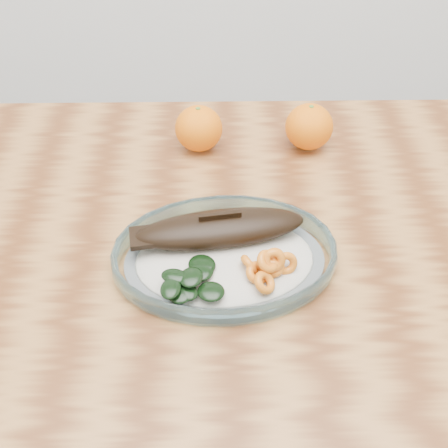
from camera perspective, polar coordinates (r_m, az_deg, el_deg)
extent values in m
cube|color=brown|center=(0.84, 0.56, -2.92)|extent=(1.20, 0.80, 0.04)
ellipsoid|color=white|center=(0.79, 0.07, -3.70)|extent=(0.59, 0.44, 0.01)
torus|color=#84BCCD|center=(0.78, 0.07, -3.20)|extent=(0.59, 0.59, 0.03)
ellipsoid|color=white|center=(0.78, 0.07, -2.79)|extent=(0.53, 0.38, 0.02)
ellipsoid|color=black|center=(0.78, -0.41, 0.39)|extent=(0.25, 0.11, 0.04)
ellipsoid|color=black|center=(0.79, -0.41, 0.00)|extent=(0.21, 0.09, 0.02)
cube|color=black|center=(0.78, -8.04, -0.48)|extent=(0.05, 0.05, 0.01)
cube|color=black|center=(0.77, -0.42, 1.40)|extent=(0.06, 0.01, 0.02)
torus|color=#C54C0E|center=(0.75, 4.98, -3.44)|extent=(0.04, 0.03, 0.04)
torus|color=#C54C0E|center=(0.74, 3.45, -4.13)|extent=(0.04, 0.04, 0.03)
torus|color=#C54C0E|center=(0.75, 5.02, -3.45)|extent=(0.05, 0.05, 0.03)
torus|color=#C54C0E|center=(0.75, 2.64, -3.34)|extent=(0.04, 0.04, 0.04)
torus|color=#C54C0E|center=(0.73, 4.21, -5.12)|extent=(0.04, 0.04, 0.04)
torus|color=#C54C0E|center=(0.75, 6.40, -3.18)|extent=(0.04, 0.03, 0.04)
torus|color=#C54C0E|center=(0.74, 5.08, -2.84)|extent=(0.04, 0.03, 0.04)
torus|color=#C54C0E|center=(0.74, 5.17, -2.79)|extent=(0.04, 0.04, 0.04)
torus|color=#C54C0E|center=(0.73, 4.53, -2.95)|extent=(0.04, 0.04, 0.03)
ellipsoid|color=black|center=(0.75, -2.28, -3.32)|extent=(0.05, 0.05, 0.01)
ellipsoid|color=black|center=(0.74, -2.46, -3.99)|extent=(0.05, 0.05, 0.01)
ellipsoid|color=black|center=(0.72, -1.35, -6.05)|extent=(0.05, 0.04, 0.01)
ellipsoid|color=black|center=(0.72, -3.99, -6.02)|extent=(0.05, 0.05, 0.01)
ellipsoid|color=black|center=(0.72, -4.51, -6.19)|extent=(0.05, 0.05, 0.01)
ellipsoid|color=black|center=(0.73, -4.33, -4.97)|extent=(0.05, 0.05, 0.01)
ellipsoid|color=black|center=(0.72, -5.12, -4.46)|extent=(0.04, 0.03, 0.01)
ellipsoid|color=black|center=(0.72, -3.42, -4.58)|extent=(0.04, 0.04, 0.01)
ellipsoid|color=black|center=(0.71, -5.53, -5.71)|extent=(0.03, 0.04, 0.01)
sphere|color=#FD6905|center=(0.99, -2.59, 9.68)|extent=(0.08, 0.08, 0.08)
sphere|color=#FD6905|center=(1.00, 8.64, 9.75)|extent=(0.08, 0.08, 0.08)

